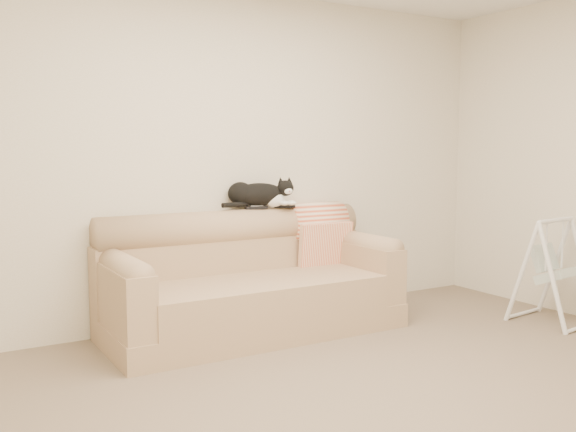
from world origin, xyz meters
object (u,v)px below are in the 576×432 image
(remote_b, at_px, (285,206))
(baby_swing, at_px, (553,270))
(tuxedo_cat, at_px, (259,194))
(sofa, at_px, (249,285))
(remote_a, at_px, (256,207))

(remote_b, bearing_deg, baby_swing, -35.64)
(remote_b, distance_m, tuxedo_cat, 0.24)
(sofa, relative_size, baby_swing, 2.63)
(sofa, distance_m, remote_b, 0.74)
(sofa, distance_m, baby_swing, 2.39)
(sofa, height_order, baby_swing, sofa)
(remote_b, bearing_deg, sofa, -152.90)
(remote_a, distance_m, baby_swing, 2.39)
(tuxedo_cat, bearing_deg, baby_swing, -33.12)
(sofa, xyz_separation_m, baby_swing, (2.17, -1.01, 0.07))
(remote_a, distance_m, remote_b, 0.25)
(remote_a, height_order, remote_b, remote_a)
(tuxedo_cat, distance_m, baby_swing, 2.40)
(sofa, xyz_separation_m, remote_a, (0.19, 0.24, 0.56))
(sofa, relative_size, tuxedo_cat, 3.57)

